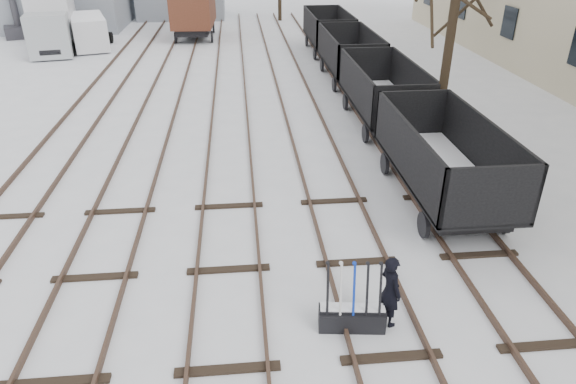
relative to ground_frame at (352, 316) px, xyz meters
name	(u,v)px	position (x,y,z in m)	size (l,w,h in m)	color
ground	(228,371)	(-2.43, -0.88, -0.28)	(120.00, 120.00, 0.00)	white
tracks	(230,115)	(-2.43, 12.79, -0.21)	(13.90, 52.00, 0.16)	black
ground_frame	(352,316)	(0.00, 0.00, 0.00)	(1.34, 0.57, 1.49)	black
worker	(390,291)	(0.75, 0.10, 0.49)	(0.56, 0.37, 1.54)	black
freight_wagon_a	(441,171)	(3.57, 4.98, 0.63)	(2.34, 5.84, 2.38)	black
freight_wagon_b	(382,101)	(3.57, 11.38, 0.63)	(2.34, 5.84, 2.38)	black
freight_wagon_c	(349,62)	(3.57, 17.78, 0.63)	(2.34, 5.84, 2.38)	black
freight_wagon_d	(328,37)	(3.57, 24.18, 0.63)	(2.34, 5.84, 2.38)	black
box_van_wagon	(193,1)	(-4.83, 29.51, 2.13)	(3.07, 5.52, 4.14)	black
lorry	(52,21)	(-13.37, 26.73, 1.42)	(3.33, 7.55, 3.31)	black
panel_van	(89,31)	(-11.26, 26.81, 0.76)	(3.21, 4.91, 2.00)	silver
crane	(14,0)	(-17.00, 30.98, 2.15)	(2.37, 5.50, 9.23)	#323137
tree_near	(447,59)	(4.77, 8.54, 2.91)	(0.30, 0.30, 6.39)	black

